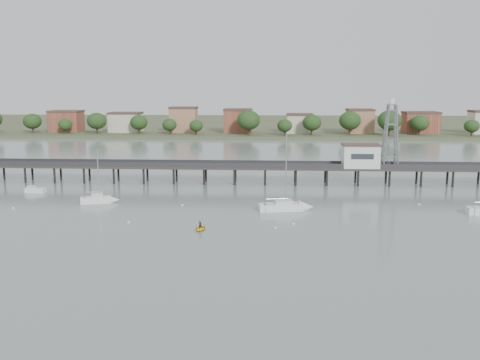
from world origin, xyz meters
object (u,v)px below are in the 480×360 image
(yellow_dinghy, at_px, (200,230))
(lattice_tower, at_px, (391,136))
(pier, at_px, (250,167))
(sailboat_c, at_px, (291,207))
(white_tender, at_px, (35,190))
(sailboat_b, at_px, (102,200))

(yellow_dinghy, bearing_deg, lattice_tower, 53.68)
(pier, relative_size, lattice_tower, 9.68)
(lattice_tower, relative_size, yellow_dinghy, 5.12)
(sailboat_c, height_order, white_tender, sailboat_c)
(lattice_tower, distance_m, yellow_dinghy, 56.68)
(sailboat_b, height_order, yellow_dinghy, sailboat_b)
(white_tender, bearing_deg, yellow_dinghy, -29.93)
(pier, distance_m, sailboat_b, 35.57)
(lattice_tower, xyz_separation_m, white_tender, (-76.59, -12.82, -10.60))
(lattice_tower, xyz_separation_m, yellow_dinghy, (-37.80, -40.74, -11.10))
(pier, height_order, white_tender, pier)
(lattice_tower, relative_size, sailboat_b, 1.41)
(lattice_tower, bearing_deg, pier, -180.00)
(white_tender, bearing_deg, pier, 21.68)
(sailboat_c, bearing_deg, white_tender, 154.73)
(sailboat_b, bearing_deg, yellow_dinghy, -55.41)
(sailboat_b, distance_m, white_tender, 19.80)
(pier, xyz_separation_m, sailboat_b, (-27.64, -22.17, -3.14))
(pier, bearing_deg, lattice_tower, 0.00)
(pier, distance_m, sailboat_c, 27.84)
(pier, bearing_deg, white_tender, -164.13)
(sailboat_b, height_order, sailboat_c, sailboat_c)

